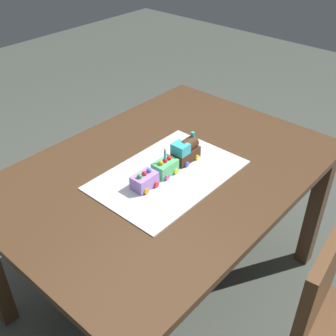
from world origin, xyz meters
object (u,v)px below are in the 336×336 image
(cake_car_flatbed_mint_green, at_px, (165,167))
(cake_car_gondola_lavender, at_px, (145,180))
(birthday_candle, at_px, (165,153))
(dining_table, at_px, (166,189))
(cake_locomotive, at_px, (186,151))

(cake_car_flatbed_mint_green, height_order, cake_car_gondola_lavender, same)
(cake_car_flatbed_mint_green, height_order, birthday_candle, birthday_candle)
(dining_table, bearing_deg, cake_locomotive, 166.02)
(cake_car_gondola_lavender, bearing_deg, cake_car_flatbed_mint_green, 180.00)
(dining_table, bearing_deg, cake_car_flatbed_mint_green, 35.91)
(birthday_candle, bearing_deg, cake_locomotive, -180.00)
(cake_locomotive, distance_m, birthday_candle, 0.14)
(cake_locomotive, height_order, birthday_candle, birthday_candle)
(dining_table, xyz_separation_m, cake_locomotive, (-0.10, 0.02, 0.16))
(cake_locomotive, bearing_deg, birthday_candle, 0.00)
(dining_table, height_order, cake_car_flatbed_mint_green, cake_car_flatbed_mint_green)
(dining_table, height_order, cake_locomotive, cake_locomotive)
(cake_car_gondola_lavender, distance_m, birthday_candle, 0.14)
(cake_car_flatbed_mint_green, bearing_deg, birthday_candle, -180.00)
(dining_table, relative_size, cake_car_gondola_lavender, 14.00)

